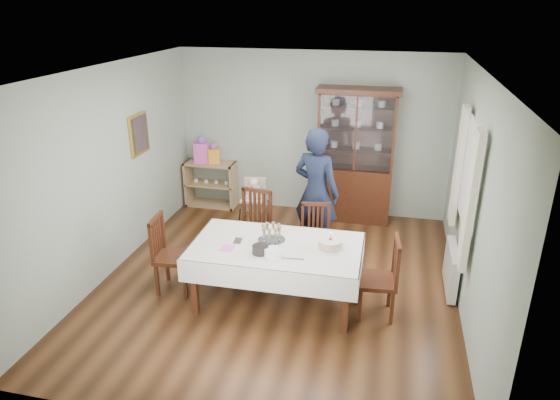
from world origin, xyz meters
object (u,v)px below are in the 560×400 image
(chair_far_right, at_px, (315,251))
(gift_bag_pink, at_px, (202,151))
(gift_bag_orange, at_px, (214,154))
(china_cabinet, at_px, (355,154))
(woman, at_px, (316,193))
(chair_far_left, at_px, (252,242))
(dining_table, at_px, (276,273))
(birthday_cake, at_px, (330,245))
(champagne_tray, at_px, (271,236))
(sideboard, at_px, (211,184))
(high_chair, at_px, (255,216))
(chair_end_left, at_px, (174,268))
(chair_end_right, at_px, (377,293))

(chair_far_right, relative_size, gift_bag_pink, 1.95)
(gift_bag_pink, relative_size, gift_bag_orange, 1.30)
(china_cabinet, distance_m, woman, 1.41)
(china_cabinet, relative_size, gift_bag_orange, 6.05)
(chair_far_left, bearing_deg, chair_far_right, 8.77)
(dining_table, distance_m, birthday_cake, 0.77)
(chair_far_left, relative_size, champagne_tray, 3.14)
(gift_bag_orange, bearing_deg, dining_table, -57.12)
(china_cabinet, xyz_separation_m, sideboard, (-2.50, 0.02, -0.72))
(dining_table, distance_m, china_cabinet, 2.88)
(gift_bag_pink, bearing_deg, champagne_tray, -54.16)
(birthday_cake, bearing_deg, gift_bag_orange, 131.81)
(sideboard, bearing_deg, china_cabinet, -0.49)
(chair_far_left, distance_m, high_chair, 0.71)
(china_cabinet, bearing_deg, gift_bag_orange, 179.96)
(chair_end_left, height_order, chair_end_right, chair_end_left)
(chair_end_left, xyz_separation_m, woman, (1.57, 1.38, 0.64))
(chair_end_left, bearing_deg, dining_table, -93.89)
(chair_far_right, distance_m, chair_end_right, 1.23)
(chair_end_right, bearing_deg, gift_bag_orange, -138.53)
(chair_end_right, bearing_deg, dining_table, -96.33)
(woman, distance_m, gift_bag_orange, 2.40)
(dining_table, xyz_separation_m, high_chair, (-0.70, 1.56, 0.00))
(chair_far_left, relative_size, gift_bag_orange, 2.87)
(china_cabinet, bearing_deg, chair_far_right, -100.43)
(chair_end_left, height_order, gift_bag_orange, gift_bag_orange)
(chair_far_right, xyz_separation_m, gift_bag_orange, (-2.08, 1.83, 0.69))
(woman, bearing_deg, gift_bag_orange, -13.84)
(high_chair, relative_size, gift_bag_orange, 2.77)
(chair_end_left, bearing_deg, champagne_tray, -89.15)
(gift_bag_orange, bearing_deg, sideboard, 167.05)
(woman, relative_size, champagne_tray, 5.65)
(dining_table, xyz_separation_m, chair_far_right, (0.33, 0.86, -0.11))
(gift_bag_pink, bearing_deg, chair_far_right, -38.71)
(chair_far_right, distance_m, gift_bag_orange, 2.85)
(china_cabinet, height_order, chair_end_right, china_cabinet)
(sideboard, relative_size, woman, 0.48)
(chair_far_left, xyz_separation_m, gift_bag_orange, (-1.19, 1.84, 0.65))
(chair_end_right, xyz_separation_m, birthday_cake, (-0.57, 0.05, 0.53))
(china_cabinet, bearing_deg, dining_table, -103.93)
(woman, height_order, gift_bag_pink, woman)
(champagne_tray, distance_m, gift_bag_orange, 3.09)
(dining_table, relative_size, high_chair, 2.02)
(dining_table, relative_size, champagne_tray, 6.12)
(sideboard, relative_size, chair_far_left, 0.87)
(chair_far_left, xyz_separation_m, high_chair, (-0.15, 0.69, 0.08))
(sideboard, height_order, chair_far_right, chair_far_right)
(woman, bearing_deg, chair_far_right, 118.96)
(chair_far_left, distance_m, birthday_cake, 1.52)
(sideboard, xyz_separation_m, chair_far_right, (2.16, -1.85, -0.13))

